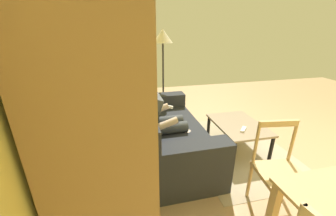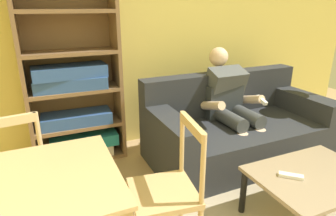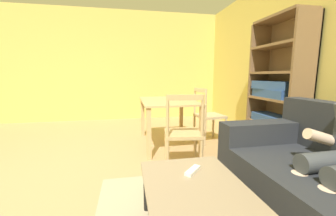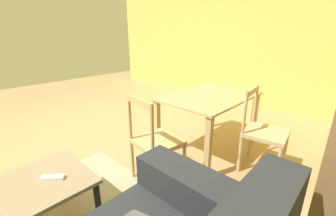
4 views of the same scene
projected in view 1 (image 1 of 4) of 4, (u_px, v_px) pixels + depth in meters
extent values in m
cube|color=#DBC660|center=(73.00, 86.00, 1.51)|extent=(6.83, 0.12, 2.70)
cube|color=#282B30|center=(168.00, 140.00, 3.02)|extent=(1.94, 1.00, 0.41)
cube|color=#282B30|center=(140.00, 115.00, 2.77)|extent=(1.94, 0.22, 0.47)
cube|color=#282B30|center=(187.00, 154.00, 2.13)|extent=(0.25, 0.98, 0.22)
cube|color=#282B30|center=(157.00, 101.00, 3.67)|extent=(0.25, 0.98, 0.22)
cube|color=#2E343A|center=(152.00, 120.00, 2.76)|extent=(0.41, 0.16, 0.36)
cube|color=#4C5156|center=(147.00, 114.00, 2.74)|extent=(0.40, 0.38, 0.59)
sphere|color=beige|center=(136.00, 87.00, 2.57)|extent=(0.21, 0.21, 0.21)
cylinder|color=#3D4145|center=(171.00, 128.00, 2.78)|extent=(0.15, 0.44, 0.15)
cylinder|color=beige|center=(186.00, 144.00, 2.93)|extent=(0.11, 0.11, 0.41)
cube|color=black|center=(191.00, 153.00, 3.00)|extent=(0.10, 0.24, 0.08)
cylinder|color=#3D4145|center=(168.00, 121.00, 2.98)|extent=(0.15, 0.44, 0.15)
cylinder|color=beige|center=(182.00, 136.00, 3.13)|extent=(0.11, 0.11, 0.41)
cube|color=black|center=(186.00, 145.00, 3.20)|extent=(0.10, 0.24, 0.08)
cylinder|color=beige|center=(165.00, 125.00, 2.58)|extent=(0.09, 0.35, 0.19)
cylinder|color=beige|center=(157.00, 110.00, 3.03)|extent=(0.09, 0.35, 0.19)
cube|color=white|center=(168.00, 106.00, 3.05)|extent=(0.04, 0.15, 0.08)
cube|color=gray|center=(238.00, 125.00, 3.05)|extent=(0.89, 0.65, 0.03)
cylinder|color=black|center=(271.00, 149.00, 2.82)|extent=(0.05, 0.05, 0.38)
cylinder|color=black|center=(239.00, 124.00, 3.56)|extent=(0.05, 0.05, 0.38)
cylinder|color=black|center=(233.00, 154.00, 2.70)|extent=(0.05, 0.05, 0.38)
cylinder|color=black|center=(209.00, 127.00, 3.44)|extent=(0.05, 0.05, 0.38)
cube|color=white|center=(243.00, 129.00, 2.86)|extent=(0.16, 0.15, 0.02)
cube|color=brown|center=(115.00, 140.00, 1.57)|extent=(0.04, 0.36, 1.90)
cube|color=brown|center=(82.00, 184.00, 1.13)|extent=(0.93, 0.02, 1.90)
cube|color=brown|center=(117.00, 202.00, 1.23)|extent=(0.85, 0.36, 0.04)
cube|color=brown|center=(110.00, 148.00, 1.09)|extent=(0.85, 0.36, 0.04)
cube|color=brown|center=(101.00, 77.00, 0.95)|extent=(0.85, 0.36, 0.04)
cube|color=#2D5193|center=(119.00, 196.00, 1.18)|extent=(0.71, 0.32, 0.12)
cube|color=#2D5193|center=(117.00, 178.00, 1.14)|extent=(0.70, 0.31, 0.12)
cube|color=tan|center=(281.00, 175.00, 1.97)|extent=(0.47, 0.47, 0.04)
cylinder|color=tan|center=(269.00, 209.00, 1.86)|extent=(0.04, 0.04, 0.43)
cylinder|color=tan|center=(308.00, 206.00, 1.89)|extent=(0.04, 0.04, 0.43)
cylinder|color=tan|center=(250.00, 180.00, 2.22)|extent=(0.04, 0.04, 0.43)
cylinder|color=tan|center=(283.00, 178.00, 2.25)|extent=(0.04, 0.04, 0.43)
cylinder|color=tan|center=(256.00, 143.00, 2.05)|extent=(0.03, 0.03, 0.48)
cylinder|color=tan|center=(293.00, 141.00, 2.08)|extent=(0.03, 0.03, 0.48)
cube|color=tan|center=(279.00, 123.00, 1.98)|extent=(0.09, 0.38, 0.06)
cube|color=tan|center=(235.00, 147.00, 3.20)|extent=(2.01, 1.41, 0.01)
cylinder|color=black|center=(163.00, 116.00, 4.30)|extent=(0.28, 0.28, 0.03)
cylinder|color=#333333|center=(163.00, 82.00, 4.03)|extent=(0.04, 0.04, 1.47)
cone|color=beige|center=(163.00, 36.00, 3.71)|extent=(0.36, 0.36, 0.24)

